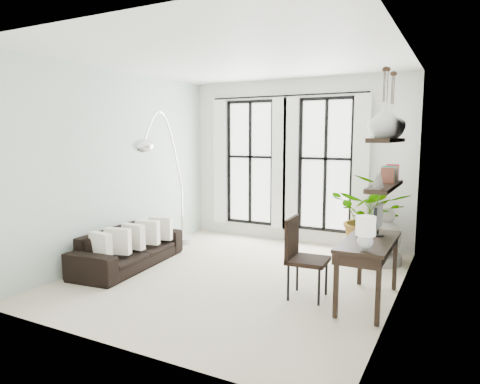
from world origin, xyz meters
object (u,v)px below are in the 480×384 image
Objects in this scene: sofa at (129,248)px; arc_lamp at (163,144)px; desk_chair at (301,252)px; buddha at (386,241)px; desk at (368,246)px; plant at (374,217)px.

sofa is 1.85m from arc_lamp.
buddha is (0.75, 2.02, -0.20)m from desk_chair.
desk_chair reaches higher than sofa.
desk reaches higher than desk_chair.
arc_lamp reaches higher than plant.
arc_lamp reaches higher than desk.
buddha is at bearing -67.18° from sofa.
sofa is at bearing -151.04° from buddha.
desk_chair is 2.16m from buddha.
desk is 1.32× the size of desk_chair.
sofa is 1.41× the size of plant.
buddha is (3.57, 1.20, -1.56)m from arc_lamp.
desk reaches higher than buddha.
buddha reaches higher than sofa.
sofa is 1.51× the size of desk.
plant is 2.07m from desk.
desk_chair is at bearing -103.46° from plant.
desk is at bearing -93.89° from sofa.
arc_lamp is 2.67× the size of buddha.
desk_chair is (-0.52, -2.19, -0.14)m from plant.
desk is 0.55× the size of arc_lamp.
buddha is (0.23, -0.17, -0.34)m from plant.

